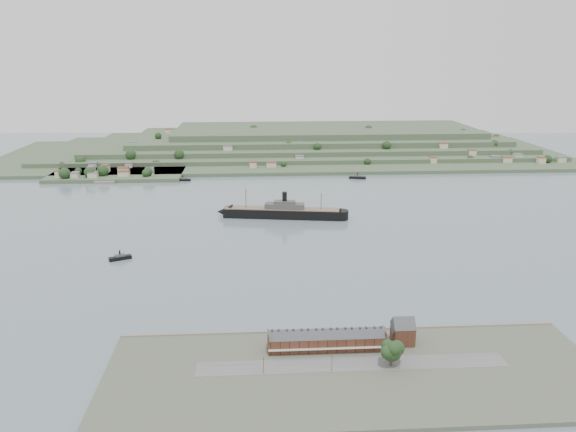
{
  "coord_description": "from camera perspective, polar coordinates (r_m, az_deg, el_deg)",
  "views": [
    {
      "loc": [
        -42.87,
        -403.41,
        136.82
      ],
      "look_at": [
        -15.77,
        30.0,
        10.3
      ],
      "focal_mm": 35.0,
      "sensor_mm": 36.0,
      "label": 1
    }
  ],
  "objects": [
    {
      "name": "steamship",
      "position": [
        483.14,
        -0.92,
        0.42
      ],
      "size": [
        113.71,
        30.02,
        27.38
      ],
      "color": "black",
      "rests_on": "ground"
    },
    {
      "name": "terrace_row",
      "position": [
        270.89,
        3.93,
        -12.47
      ],
      "size": [
        55.6,
        9.8,
        11.07
      ],
      "color": "#4A291A",
      "rests_on": "ground"
    },
    {
      "name": "near_shore",
      "position": [
        259.27,
        6.73,
        -15.47
      ],
      "size": [
        220.0,
        80.0,
        2.6
      ],
      "color": "#4C5142",
      "rests_on": "ground"
    },
    {
      "name": "ferry_west",
      "position": [
        635.17,
        -10.63,
        3.66
      ],
      "size": [
        17.33,
        6.67,
        6.34
      ],
      "color": "black",
      "rests_on": "ground"
    },
    {
      "name": "fig_tree",
      "position": [
        260.38,
        10.56,
        -13.29
      ],
      "size": [
        11.27,
        9.76,
        12.57
      ],
      "color": "#473221",
      "rests_on": "ground"
    },
    {
      "name": "gabled_building",
      "position": [
        280.74,
        11.59,
        -11.39
      ],
      "size": [
        10.4,
        10.18,
        14.09
      ],
      "color": "#4A291A",
      "rests_on": "ground"
    },
    {
      "name": "ground",
      "position": [
        428.13,
        2.36,
        -2.41
      ],
      "size": [
        1400.0,
        1400.0,
        0.0
      ],
      "primitive_type": "plane",
      "color": "slate",
      "rests_on": "ground"
    },
    {
      "name": "tugboat",
      "position": [
        403.29,
        -16.68,
        -4.05
      ],
      "size": [
        15.46,
        9.82,
        6.81
      ],
      "color": "black",
      "rests_on": "ground"
    },
    {
      "name": "ferry_east",
      "position": [
        640.09,
        7.07,
        3.93
      ],
      "size": [
        19.61,
        9.23,
        7.1
      ],
      "color": "black",
      "rests_on": "ground"
    },
    {
      "name": "far_peninsula",
      "position": [
        809.35,
        1.49,
        7.36
      ],
      "size": [
        760.0,
        309.0,
        30.0
      ],
      "color": "#3D5438",
      "rests_on": "ground"
    }
  ]
}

